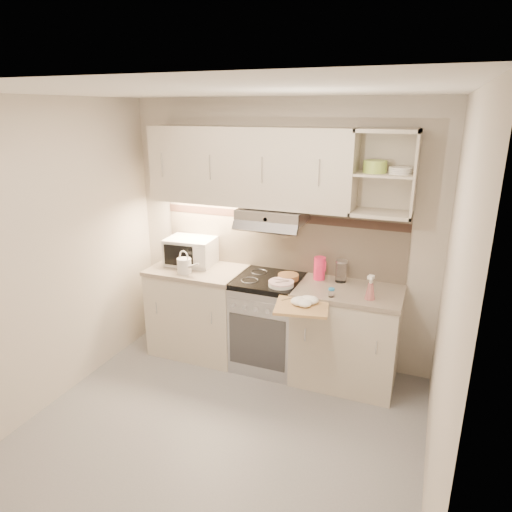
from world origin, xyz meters
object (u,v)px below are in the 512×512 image
at_px(cutting_board, 302,306).
at_px(spray_bottle, 370,289).
at_px(glass_jar, 341,271).
at_px(electric_range, 268,322).
at_px(microwave, 191,251).
at_px(watering_can, 185,265).
at_px(plate_stack, 281,283).
at_px(pink_pitcher, 320,268).

bearing_deg(cutting_board, spray_bottle, 19.52).
height_order(glass_jar, cutting_board, glass_jar).
distance_m(electric_range, microwave, 1.05).
bearing_deg(cutting_board, watering_can, 156.98).
distance_m(plate_stack, cutting_board, 0.41).
distance_m(microwave, pink_pitcher, 1.32).
bearing_deg(spray_bottle, plate_stack, -166.99).
bearing_deg(microwave, plate_stack, -17.06).
xyz_separation_m(pink_pitcher, glass_jar, (0.20, 0.01, -0.00)).
relative_size(electric_range, glass_jar, 4.47).
relative_size(watering_can, pink_pitcher, 1.24).
distance_m(pink_pitcher, spray_bottle, 0.58).
bearing_deg(glass_jar, cutting_board, -107.56).
distance_m(watering_can, pink_pitcher, 1.27).
relative_size(electric_range, microwave, 1.82).
bearing_deg(microwave, electric_range, -10.73).
relative_size(microwave, glass_jar, 2.45).
height_order(watering_can, pink_pitcher, watering_can).
relative_size(watering_can, plate_stack, 1.15).
height_order(microwave, pink_pitcher, microwave).
xyz_separation_m(spray_bottle, cutting_board, (-0.50, -0.29, -0.12)).
relative_size(pink_pitcher, glass_jar, 1.05).
xyz_separation_m(glass_jar, spray_bottle, (0.31, -0.31, -0.01)).
xyz_separation_m(electric_range, spray_bottle, (0.95, -0.15, 0.54)).
relative_size(plate_stack, cutting_board, 0.54).
bearing_deg(plate_stack, spray_bottle, -0.70).
height_order(pink_pitcher, spray_bottle, spray_bottle).
bearing_deg(pink_pitcher, spray_bottle, -30.05).
distance_m(electric_range, cutting_board, 0.76).
height_order(plate_stack, glass_jar, glass_jar).
height_order(electric_range, cutting_board, electric_range).
xyz_separation_m(microwave, plate_stack, (1.04, -0.24, -0.11)).
relative_size(plate_stack, pink_pitcher, 1.07).
xyz_separation_m(electric_range, microwave, (-0.87, 0.10, 0.58)).
bearing_deg(cutting_board, microwave, 147.00).
relative_size(electric_range, spray_bottle, 3.97).
relative_size(microwave, plate_stack, 2.17).
relative_size(glass_jar, cutting_board, 0.47).
bearing_deg(watering_can, cutting_board, 2.78).
distance_m(electric_range, plate_stack, 0.52).
height_order(plate_stack, spray_bottle, spray_bottle).
height_order(microwave, spray_bottle, microwave).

